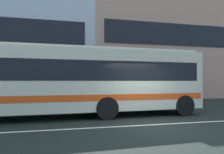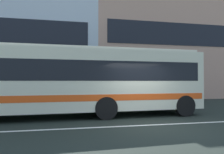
% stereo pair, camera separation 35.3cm
% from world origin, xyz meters
% --- Properties ---
extents(ground_plane, '(160.00, 160.00, 0.00)m').
position_xyz_m(ground_plane, '(0.00, 0.00, 0.00)').
color(ground_plane, black).
extents(lane_centre_line, '(60.00, 0.16, 0.01)m').
position_xyz_m(lane_centre_line, '(0.00, 0.00, 0.00)').
color(lane_centre_line, silver).
rests_on(lane_centre_line, ground_plane).
extents(hedge_row_far, '(13.08, 1.10, 1.11)m').
position_xyz_m(hedge_row_far, '(-2.23, 6.64, 0.55)').
color(hedge_row_far, '#1E5219').
rests_on(hedge_row_far, ground_plane).
extents(apartment_block_right, '(19.37, 8.38, 10.38)m').
position_xyz_m(apartment_block_right, '(9.11, 14.55, 5.19)').
color(apartment_block_right, tan).
rests_on(apartment_block_right, ground_plane).
extents(transit_bus, '(11.21, 2.89, 3.23)m').
position_xyz_m(transit_bus, '(-2.30, 2.63, 1.78)').
color(transit_bus, beige).
rests_on(transit_bus, ground_plane).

